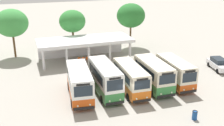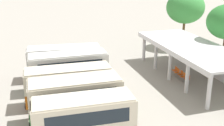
# 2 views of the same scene
# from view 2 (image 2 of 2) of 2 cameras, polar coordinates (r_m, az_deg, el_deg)

# --- Properties ---
(ground_plane) EXTENTS (180.00, 180.00, 0.00)m
(ground_plane) POSITION_cam_2_polar(r_m,az_deg,el_deg) (26.01, -14.37, -7.05)
(ground_plane) COLOR #A39E93
(city_bus_nearest_orange) EXTENTS (3.00, 7.50, 3.30)m
(city_bus_nearest_orange) POSITION_cam_2_polar(r_m,az_deg,el_deg) (29.68, -9.32, 0.41)
(city_bus_nearest_orange) COLOR black
(city_bus_nearest_orange) RESTS_ON ground
(city_bus_second_in_row) EXTENTS (2.30, 7.23, 3.51)m
(city_bus_second_in_row) POSITION_cam_2_polar(r_m,az_deg,el_deg) (26.89, -8.55, -1.30)
(city_bus_second_in_row) COLOR black
(city_bus_second_in_row) RESTS_ON ground
(city_bus_middle_cream) EXTENTS (2.48, 7.19, 3.19)m
(city_bus_middle_cream) POSITION_cam_2_polar(r_m,az_deg,el_deg) (24.18, -8.52, -4.08)
(city_bus_middle_cream) COLOR black
(city_bus_middle_cream) RESTS_ON ground
(city_bus_fourth_amber) EXTENTS (2.58, 6.82, 3.35)m
(city_bus_fourth_amber) POSITION_cam_2_polar(r_m,az_deg,el_deg) (21.50, -7.22, -6.82)
(city_bus_fourth_amber) COLOR black
(city_bus_fourth_amber) RESTS_ON ground
(city_bus_fifth_blue) EXTENTS (2.48, 6.66, 3.20)m
(city_bus_fifth_blue) POSITION_cam_2_polar(r_m,az_deg,el_deg) (18.98, -5.56, -10.74)
(city_bus_fifth_blue) COLOR black
(city_bus_fifth_blue) RESTS_ON ground
(terminal_canopy) EXTENTS (14.36, 5.70, 3.40)m
(terminal_canopy) POSITION_cam_2_polar(r_m,az_deg,el_deg) (30.57, 16.22, 2.02)
(terminal_canopy) COLOR silver
(terminal_canopy) RESTS_ON ground
(waiting_chair_end_by_column) EXTENTS (0.45, 0.45, 0.86)m
(waiting_chair_end_by_column) POSITION_cam_2_polar(r_m,az_deg,el_deg) (31.38, 12.28, -1.27)
(waiting_chair_end_by_column) COLOR slate
(waiting_chair_end_by_column) RESTS_ON ground
(waiting_chair_second_from_end) EXTENTS (0.45, 0.45, 0.86)m
(waiting_chair_second_from_end) POSITION_cam_2_polar(r_m,az_deg,el_deg) (30.82, 12.71, -1.67)
(waiting_chair_second_from_end) COLOR slate
(waiting_chair_second_from_end) RESTS_ON ground
(waiting_chair_middle_seat) EXTENTS (0.45, 0.45, 0.86)m
(waiting_chair_middle_seat) POSITION_cam_2_polar(r_m,az_deg,el_deg) (30.33, 13.34, -2.07)
(waiting_chair_middle_seat) COLOR slate
(waiting_chair_middle_seat) RESTS_ON ground
(waiting_chair_fourth_seat) EXTENTS (0.45, 0.45, 0.86)m
(waiting_chair_fourth_seat) POSITION_cam_2_polar(r_m,az_deg,el_deg) (29.79, 13.85, -2.50)
(waiting_chair_fourth_seat) COLOR slate
(waiting_chair_fourth_seat) RESTS_ON ground
(waiting_chair_fifth_seat) EXTENTS (0.45, 0.45, 0.86)m
(waiting_chair_fifth_seat) POSITION_cam_2_polar(r_m,az_deg,el_deg) (29.33, 14.61, -2.91)
(waiting_chair_fifth_seat) COLOR slate
(waiting_chair_fifth_seat) RESTS_ON ground
(roadside_tree_west_of_canopy) EXTENTS (5.10, 5.10, 7.72)m
(roadside_tree_west_of_canopy) POSITION_cam_2_polar(r_m,az_deg,el_deg) (40.91, 14.22, 10.53)
(roadside_tree_west_of_canopy) COLOR brown
(roadside_tree_west_of_canopy) RESTS_ON ground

